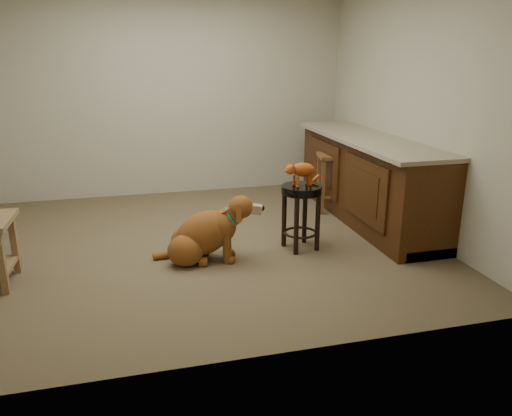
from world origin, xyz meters
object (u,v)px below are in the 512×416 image
object	(u,v)px
padded_stool	(301,204)
tabby_kitten	(301,171)
golden_retriever	(205,235)
wood_stool	(333,182)

from	to	relation	value
padded_stool	tabby_kitten	size ratio (longest dim) A/B	1.54
golden_retriever	tabby_kitten	distance (m)	1.06
padded_stool	wood_stool	size ratio (longest dim) A/B	0.91
golden_retriever	tabby_kitten	size ratio (longest dim) A/B	2.45
golden_retriever	tabby_kitten	world-z (taller)	tabby_kitten
padded_stool	golden_retriever	world-z (taller)	padded_stool
wood_stool	tabby_kitten	world-z (taller)	tabby_kitten
wood_stool	tabby_kitten	xyz separation A→B (m)	(-0.79, -1.05, 0.41)
padded_stool	golden_retriever	distance (m)	0.96
padded_stool	golden_retriever	xyz separation A→B (m)	(-0.93, -0.05, -0.20)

